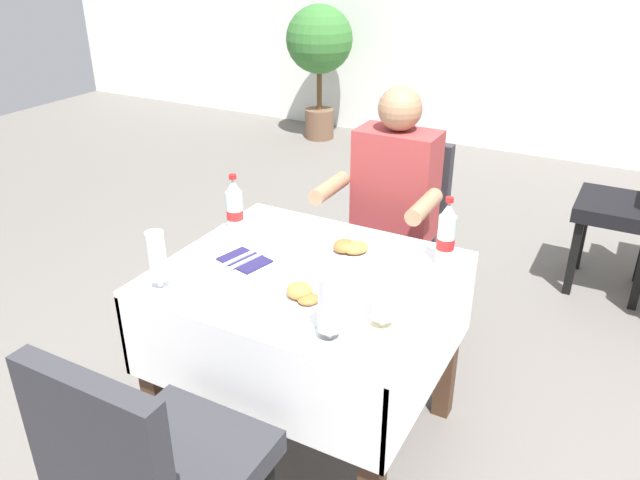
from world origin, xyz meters
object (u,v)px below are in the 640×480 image
at_px(plate_far_diner, 346,251).
at_px(napkin_cutlery_set, 245,260).
at_px(cola_bottle_primary, 446,236).
at_px(potted_plant_corner, 319,47).
at_px(beer_glass_left, 384,297).
at_px(seated_diner_far, 390,211).
at_px(cola_bottle_secondary, 235,208).
at_px(plate_near_camera, 300,296).
at_px(beer_glass_middle, 157,259).
at_px(beer_glass_right, 330,308).
at_px(main_dining_table, 307,314).
at_px(chair_near_camera_side, 154,469).
at_px(chair_far_diner_seat, 393,233).

relative_size(plate_far_diner, napkin_cutlery_set, 1.26).
bearing_deg(cola_bottle_primary, potted_plant_corner, 124.79).
xyz_separation_m(beer_glass_left, potted_plant_corner, (-2.28, 3.81, 0.02)).
xyz_separation_m(seated_diner_far, potted_plant_corner, (-1.93, 2.90, 0.16)).
height_order(cola_bottle_secondary, napkin_cutlery_set, cola_bottle_secondary).
bearing_deg(potted_plant_corner, plate_far_diner, -60.12).
bearing_deg(plate_near_camera, potted_plant_corner, 117.60).
xyz_separation_m(plate_near_camera, cola_bottle_secondary, (-0.49, 0.33, 0.09)).
xyz_separation_m(beer_glass_middle, beer_glass_right, (0.64, 0.01, -0.00)).
distance_m(main_dining_table, beer_glass_right, 0.51).
xyz_separation_m(seated_diner_far, beer_glass_right, (0.24, -1.05, 0.15)).
bearing_deg(chair_near_camera_side, seated_diner_far, 89.20).
bearing_deg(chair_near_camera_side, main_dining_table, 90.00).
height_order(plate_near_camera, beer_glass_right, beer_glass_right).
relative_size(beer_glass_middle, cola_bottle_primary, 0.80).
bearing_deg(plate_far_diner, potted_plant_corner, 119.88).
height_order(beer_glass_left, cola_bottle_primary, cola_bottle_primary).
distance_m(plate_near_camera, cola_bottle_secondary, 0.60).
height_order(chair_far_diner_seat, beer_glass_left, chair_far_diner_seat).
bearing_deg(beer_glass_middle, seated_diner_far, 69.25).
xyz_separation_m(chair_near_camera_side, plate_far_diner, (0.07, 1.00, 0.22)).
height_order(beer_glass_right, cola_bottle_primary, cola_bottle_primary).
height_order(beer_glass_left, cola_bottle_secondary, cola_bottle_secondary).
height_order(beer_glass_right, napkin_cutlery_set, beer_glass_right).
height_order(beer_glass_left, beer_glass_right, beer_glass_right).
bearing_deg(beer_glass_right, potted_plant_corner, 118.80).
bearing_deg(main_dining_table, seated_diner_far, 88.28).
relative_size(seated_diner_far, napkin_cutlery_set, 6.42).
relative_size(main_dining_table, beer_glass_left, 4.82).
bearing_deg(beer_glass_right, seated_diner_far, 102.98).
bearing_deg(potted_plant_corner, plate_near_camera, -62.40).
distance_m(chair_near_camera_side, plate_far_diner, 1.03).
xyz_separation_m(chair_far_diner_seat, cola_bottle_secondary, (-0.41, -0.68, 0.30)).
distance_m(plate_far_diner, beer_glass_right, 0.55).
distance_m(beer_glass_left, beer_glass_middle, 0.77).
xyz_separation_m(chair_near_camera_side, cola_bottle_primary, (0.41, 1.11, 0.31)).
distance_m(chair_far_diner_seat, cola_bottle_primary, 0.75).
xyz_separation_m(seated_diner_far, cola_bottle_secondary, (-0.43, -0.57, 0.15)).
height_order(beer_glass_left, beer_glass_middle, beer_glass_middle).
bearing_deg(plate_near_camera, napkin_cutlery_set, 156.12).
bearing_deg(main_dining_table, beer_glass_right, -51.37).
bearing_deg(napkin_cutlery_set, beer_glass_middle, -115.56).
xyz_separation_m(plate_far_diner, beer_glass_left, (0.30, -0.37, 0.09)).
relative_size(main_dining_table, chair_far_diner_seat, 1.03).
bearing_deg(chair_near_camera_side, beer_glass_right, 62.16).
distance_m(chair_near_camera_side, beer_glass_middle, 0.69).
bearing_deg(beer_glass_middle, chair_far_diner_seat, 72.01).
relative_size(plate_far_diner, beer_glass_left, 1.19).
height_order(chair_far_diner_seat, plate_far_diner, chair_far_diner_seat).
height_order(plate_far_diner, potted_plant_corner, potted_plant_corner).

